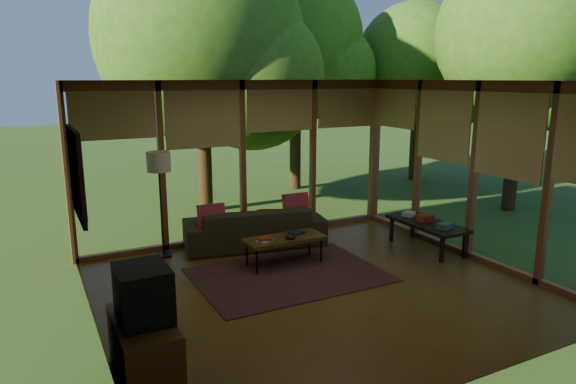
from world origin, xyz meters
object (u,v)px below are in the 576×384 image
floor_lamp (159,168)px  media_cabinet (145,350)px  television (143,293)px  side_console (427,225)px  sofa (254,226)px  coffee_table (284,240)px

floor_lamp → media_cabinet: bearing=-106.6°
television → side_console: bearing=19.0°
floor_lamp → side_console: size_ratio=1.18×
sofa → television: bearing=62.4°
floor_lamp → side_console: (3.89, -1.62, -1.00)m
side_console → sofa: bearing=149.3°
sofa → floor_lamp: size_ratio=1.38×
television → coffee_table: 3.27m
floor_lamp → side_console: bearing=-22.6°
media_cabinet → television: bearing=0.0°
floor_lamp → coffee_table: floor_lamp is taller
sofa → television: 3.98m
sofa → media_cabinet: sofa is taller
media_cabinet → television: size_ratio=1.82×
sofa → coffee_table: sofa is taller
media_cabinet → floor_lamp: (0.98, 3.29, 1.11)m
floor_lamp → coffee_table: 2.19m
floor_lamp → side_console: 4.33m
television → floor_lamp: (0.96, 3.29, 0.56)m
media_cabinet → coffee_table: media_cabinet is taller
sofa → television: size_ratio=4.14×
coffee_table → television: bearing=-139.9°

